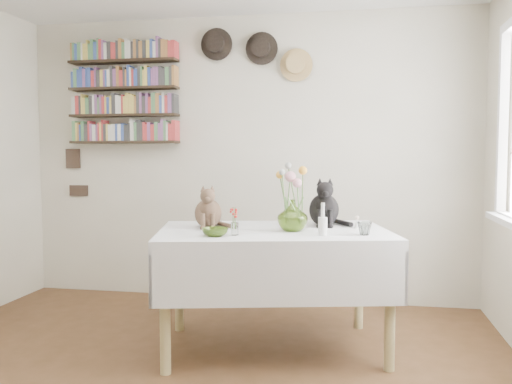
% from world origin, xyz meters
% --- Properties ---
extents(room, '(4.08, 4.58, 2.58)m').
position_xyz_m(room, '(0.00, 0.00, 1.25)').
color(room, brown).
rests_on(room, ground).
extents(dining_table, '(1.66, 1.26, 0.80)m').
position_xyz_m(dining_table, '(0.44, 1.03, 0.60)').
color(dining_table, white).
rests_on(dining_table, room).
extents(tabby_cat, '(0.25, 0.29, 0.30)m').
position_xyz_m(tabby_cat, '(-0.02, 1.07, 0.94)').
color(tabby_cat, brown).
rests_on(tabby_cat, dining_table).
extents(black_cat, '(0.26, 0.31, 0.34)m').
position_xyz_m(black_cat, '(0.75, 1.31, 0.97)').
color(black_cat, black).
rests_on(black_cat, dining_table).
extents(flower_vase, '(0.27, 0.27, 0.20)m').
position_xyz_m(flower_vase, '(0.57, 0.99, 0.90)').
color(flower_vase, '#8FB347').
rests_on(flower_vase, dining_table).
extents(green_bowl, '(0.21, 0.21, 0.05)m').
position_xyz_m(green_bowl, '(0.13, 0.69, 0.82)').
color(green_bowl, '#8FB347').
rests_on(green_bowl, dining_table).
extents(drinking_glass, '(0.09, 0.09, 0.08)m').
position_xyz_m(drinking_glass, '(1.02, 0.90, 0.84)').
color(drinking_glass, white).
rests_on(drinking_glass, dining_table).
extents(candlestick, '(0.06, 0.06, 0.20)m').
position_xyz_m(candlestick, '(0.77, 0.84, 0.86)').
color(candlestick, white).
rests_on(candlestick, dining_table).
extents(berry_jar, '(0.05, 0.05, 0.19)m').
position_xyz_m(berry_jar, '(0.24, 0.75, 0.88)').
color(berry_jar, white).
rests_on(berry_jar, dining_table).
extents(porcelain_figurine, '(0.04, 0.04, 0.08)m').
position_xyz_m(porcelain_figurine, '(0.98, 1.20, 0.83)').
color(porcelain_figurine, white).
rests_on(porcelain_figurine, dining_table).
extents(flower_bouquet, '(0.17, 0.12, 0.39)m').
position_xyz_m(flower_bouquet, '(0.56, 1.00, 1.14)').
color(flower_bouquet, '#4C7233').
rests_on(flower_bouquet, flower_vase).
extents(bookshelf_unit, '(1.00, 0.16, 0.91)m').
position_xyz_m(bookshelf_unit, '(-1.10, 2.16, 1.84)').
color(bookshelf_unit, black).
rests_on(bookshelf_unit, room).
extents(wall_hats, '(0.98, 0.09, 0.48)m').
position_xyz_m(wall_hats, '(0.12, 2.19, 2.17)').
color(wall_hats, black).
rests_on(wall_hats, room).
extents(wall_art_plaques, '(0.21, 0.02, 0.44)m').
position_xyz_m(wall_art_plaques, '(-1.63, 2.23, 1.12)').
color(wall_art_plaques, '#38281E').
rests_on(wall_art_plaques, room).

